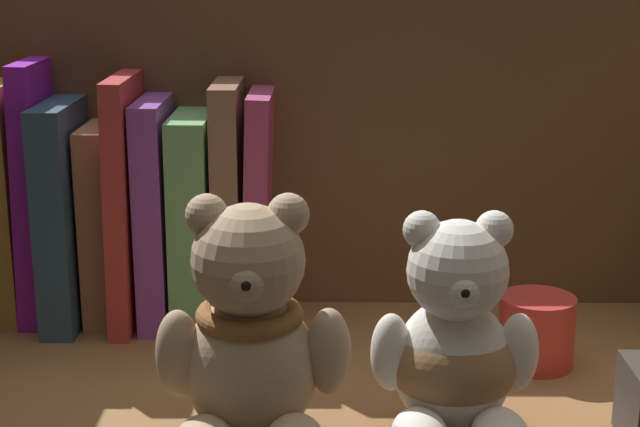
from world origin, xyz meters
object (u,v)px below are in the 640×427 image
object	(u,v)px
book_3	(65,208)
teddy_bear_larger	(242,343)
book_1	(9,200)
book_7	(191,214)
book_5	(126,196)
book_9	(254,204)
teddy_bear_smaller	(448,350)
book_4	(100,220)
pillar_candle	(531,331)
book_6	(154,207)
book_8	(226,200)
book_2	(33,190)

from	to	relation	value
book_3	teddy_bear_larger	distance (cm)	30.11
book_1	book_7	distance (cm)	15.92
book_5	book_9	distance (cm)	11.23
book_1	book_7	bearing A→B (deg)	0.00
teddy_bear_smaller	book_9	bearing A→B (deg)	122.56
book_4	book_9	distance (cm)	13.71
book_3	teddy_bear_smaller	size ratio (longest dim) A/B	1.25
teddy_bear_larger	teddy_bear_smaller	world-z (taller)	teddy_bear_larger
pillar_candle	book_5	bearing A→B (deg)	161.64
pillar_candle	book_6	bearing A→B (deg)	160.31
book_1	book_5	distance (cm)	10.24
book_7	teddy_bear_smaller	world-z (taller)	book_7
book_4	book_8	distance (cm)	11.32
book_8	pillar_candle	xyz separation A→B (cm)	(24.84, -11.14, -7.66)
book_8	book_9	xyz separation A→B (cm)	(2.47, 0.00, -0.40)
book_1	book_8	xyz separation A→B (cm)	(18.98, 0.00, 0.04)
book_3	book_8	distance (cm)	14.14
book_3	book_2	bearing A→B (deg)	180.00
book_2	book_6	distance (cm)	10.61
book_8	teddy_bear_smaller	size ratio (longest dim) A/B	1.35
book_5	book_7	xyz separation A→B (cm)	(5.63, 0.00, -1.66)
book_5	teddy_bear_larger	xyz separation A→B (cm)	(12.19, -24.34, -3.53)
book_4	book_7	world-z (taller)	book_7
book_1	book_9	size ratio (longest dim) A/B	1.04
book_7	pillar_candle	world-z (taller)	book_7
book_6	book_7	world-z (taller)	book_6
book_3	teddy_bear_smaller	xyz separation A→B (cm)	(31.05, -22.64, -3.57)
book_7	book_8	world-z (taller)	book_8
book_1	book_7	size ratio (longest dim) A/B	1.14
book_5	book_3	bearing A→B (deg)	180.00
book_4	teddy_bear_larger	size ratio (longest dim) A/B	1.01
book_6	book_7	bearing A→B (deg)	0.00
book_5	book_6	xyz separation A→B (cm)	(2.45, 0.00, -1.01)
book_2	teddy_bear_larger	size ratio (longest dim) A/B	1.33
book_1	teddy_bear_smaller	size ratio (longest dim) A/B	1.35
book_4	teddy_bear_larger	world-z (taller)	book_4
book_3	pillar_candle	world-z (taller)	book_3
teddy_bear_larger	pillar_candle	xyz separation A→B (cm)	(21.39, 13.19, -4.44)
teddy_bear_smaller	pillar_candle	distance (cm)	14.34
pillar_candle	book_7	bearing A→B (deg)	158.27
book_7	pillar_candle	distance (cm)	30.74
book_5	teddy_bear_smaller	distance (cm)	34.54
book_5	teddy_bear_smaller	bearing A→B (deg)	-41.41
book_1	teddy_bear_smaller	world-z (taller)	book_1
book_3	book_6	world-z (taller)	book_6
book_3	book_7	world-z (taller)	book_3
book_2	book_8	xyz separation A→B (cm)	(16.79, 0.00, -0.85)
book_1	teddy_bear_smaller	distance (cm)	42.66
book_1	pillar_candle	distance (cm)	45.85
book_2	book_6	xyz separation A→B (cm)	(10.50, 0.00, -1.55)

